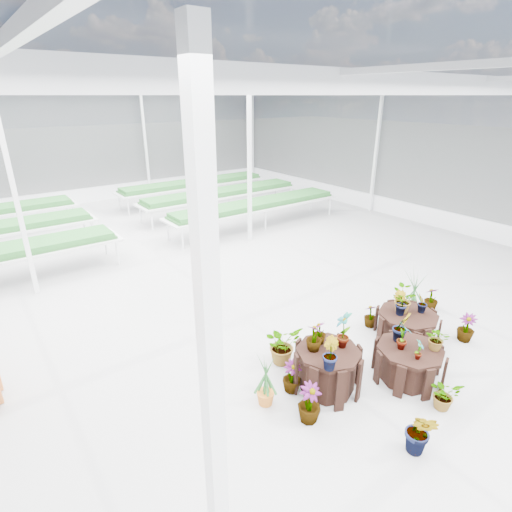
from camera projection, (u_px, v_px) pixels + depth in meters
ground_plane at (245, 326)px, 7.81m from camera, size 24.00×24.00×0.00m
greenhouse_shell at (244, 215)px, 6.96m from camera, size 18.00×24.00×4.50m
steel_frame at (244, 215)px, 6.96m from camera, size 18.00×24.00×4.50m
nursery_benches at (118, 220)px, 13.01m from camera, size 16.00×7.00×0.84m
plinth_tall at (327, 369)px, 6.04m from camera, size 1.33×1.33×0.68m
plinth_mid at (408, 363)px, 6.28m from camera, size 1.35×1.35×0.55m
plinth_low at (407, 325)px, 7.37m from camera, size 1.42×1.42×0.50m
nursery_plants at (363, 339)px, 6.52m from camera, size 4.87×2.92×1.28m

